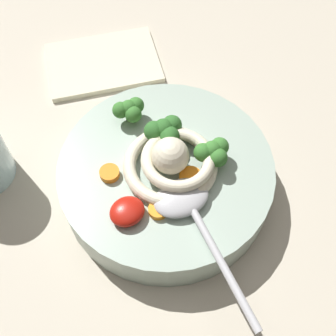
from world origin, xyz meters
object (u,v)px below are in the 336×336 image
at_px(soup_spoon, 191,206).
at_px(folded_napkin, 103,63).
at_px(soup_bowl, 168,179).
at_px(noodle_pile, 172,162).

relative_size(soup_spoon, folded_napkin, 1.11).
relative_size(soup_bowl, folded_napkin, 1.54).
height_order(noodle_pile, soup_spoon, noodle_pile).
distance_m(soup_bowl, soup_spoon, 0.06).
xyz_separation_m(soup_bowl, folded_napkin, (0.04, 0.22, -0.02)).
bearing_deg(folded_napkin, noodle_pile, -99.63).
xyz_separation_m(noodle_pile, soup_spoon, (-0.01, -0.05, -0.01)).
bearing_deg(soup_spoon, noodle_pile, 175.74).
distance_m(soup_bowl, folded_napkin, 0.23).
bearing_deg(soup_bowl, soup_spoon, -100.34).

